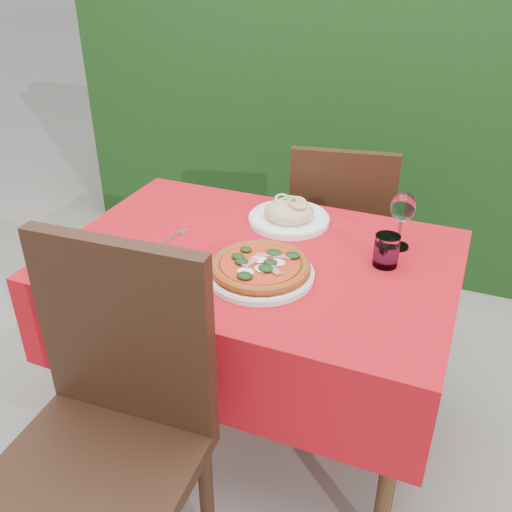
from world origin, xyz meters
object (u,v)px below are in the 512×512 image
at_px(chair_far, 340,231).
at_px(wine_glass, 403,209).
at_px(pasta_plate, 289,215).
at_px(pizza_plate, 260,269).
at_px(water_glass, 386,252).
at_px(chair_near, 108,421).
at_px(fork, 168,240).

bearing_deg(chair_far, wine_glass, 112.76).
bearing_deg(chair_far, pasta_plate, 67.02).
bearing_deg(pizza_plate, chair_far, 86.61).
bearing_deg(water_glass, pasta_plate, 156.03).
height_order(chair_near, wine_glass, chair_near).
distance_m(chair_far, fork, 0.85).
bearing_deg(water_glass, wine_glass, 82.97).
distance_m(pizza_plate, pasta_plate, 0.38).
bearing_deg(wine_glass, chair_far, 123.34).
relative_size(chair_near, pizza_plate, 3.25).
distance_m(wine_glass, fork, 0.77).
bearing_deg(water_glass, chair_far, 115.81).
height_order(chair_near, pasta_plate, chair_near).
relative_size(water_glass, fork, 0.60).
xyz_separation_m(chair_far, pizza_plate, (-0.05, -0.80, 0.25)).
height_order(pasta_plate, water_glass, water_glass).
bearing_deg(chair_far, water_glass, 105.23).
relative_size(chair_near, wine_glass, 5.41).
bearing_deg(chair_near, water_glass, 53.05).
xyz_separation_m(wine_glass, fork, (-0.72, -0.25, -0.13)).
bearing_deg(pizza_plate, fork, 165.85).
height_order(chair_near, water_glass, chair_near).
xyz_separation_m(pizza_plate, water_glass, (0.33, 0.21, 0.02)).
xyz_separation_m(pizza_plate, wine_glass, (0.35, 0.34, 0.11)).
xyz_separation_m(chair_near, pasta_plate, (0.14, 0.93, 0.18)).
xyz_separation_m(chair_far, pasta_plate, (-0.09, -0.42, 0.25)).
bearing_deg(pasta_plate, water_glass, -23.97).
distance_m(chair_near, water_glass, 0.94).
relative_size(chair_far, water_glass, 9.10).
distance_m(chair_far, wine_glass, 0.65).
distance_m(chair_far, pizza_plate, 0.84).
relative_size(pizza_plate, fork, 1.91).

